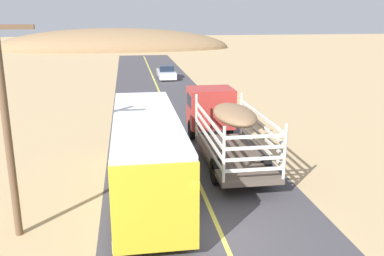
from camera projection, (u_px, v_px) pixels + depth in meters
ground_plane at (222, 238)px, 13.68m from camera, size 240.00×240.00×0.00m
road_surface at (222, 237)px, 13.68m from camera, size 8.00×120.00×0.02m
road_centre_line at (222, 237)px, 13.68m from camera, size 0.16×117.60×0.00m
livestock_truck at (219, 117)px, 21.98m from camera, size 2.53×9.70×3.02m
bus at (147, 152)px, 16.55m from camera, size 2.54×10.00×3.21m
car_far at (166, 73)px, 45.88m from camera, size 1.80×4.40×1.46m
power_pole_near at (6, 119)px, 12.85m from camera, size 2.20×0.24×7.26m
distant_hill at (114, 49)px, 83.17m from camera, size 46.03×18.40×8.05m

